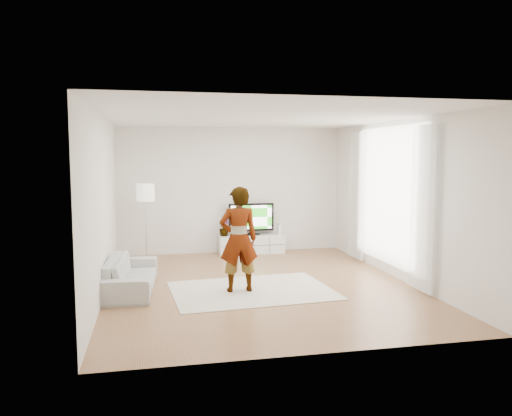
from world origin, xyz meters
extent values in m
plane|color=#A36F49|center=(0.00, 0.00, 0.00)|extent=(6.00, 6.00, 0.00)
plane|color=white|center=(0.00, 0.00, 2.80)|extent=(6.00, 6.00, 0.00)
cube|color=silver|center=(-2.50, 0.00, 1.40)|extent=(0.02, 6.00, 2.80)
cube|color=silver|center=(2.50, 0.00, 1.40)|extent=(0.02, 6.00, 2.80)
cube|color=silver|center=(0.00, 3.00, 1.40)|extent=(5.00, 0.02, 2.80)
cube|color=silver|center=(0.00, -3.00, 1.40)|extent=(5.00, 0.02, 2.80)
cube|color=white|center=(2.48, 0.30, 1.45)|extent=(0.01, 2.60, 2.50)
cube|color=white|center=(2.40, -1.00, 1.35)|extent=(0.04, 0.70, 2.60)
cube|color=white|center=(2.40, 1.60, 1.35)|extent=(0.04, 0.70, 2.60)
cube|color=white|center=(0.42, 2.77, 0.21)|extent=(1.46, 0.41, 0.41)
cube|color=black|center=(0.42, 2.56, 0.21)|extent=(1.41, 0.00, 0.01)
cube|color=black|center=(0.05, 2.56, 0.21)|extent=(0.01, 0.00, 0.36)
cube|color=black|center=(0.78, 2.56, 0.21)|extent=(0.01, 0.00, 0.36)
cube|color=black|center=(0.42, 2.79, 0.42)|extent=(0.36, 0.20, 0.02)
cube|color=black|center=(0.42, 2.79, 0.46)|extent=(0.07, 0.05, 0.07)
cube|color=black|center=(0.42, 2.79, 0.81)|extent=(1.02, 0.05, 0.62)
cube|color=#219217|center=(0.42, 2.76, 0.81)|extent=(0.93, 0.01, 0.53)
cube|color=white|center=(1.05, 2.77, 0.53)|extent=(0.06, 0.17, 0.23)
cube|color=#4CB2FF|center=(1.05, 2.68, 0.55)|extent=(0.01, 0.00, 0.13)
imported|color=#3F7238|center=(-0.20, 2.77, 0.60)|extent=(0.24, 0.24, 0.37)
cube|color=beige|center=(-0.19, -0.32, 0.01)|extent=(2.67, 2.02, 0.01)
imported|color=#334772|center=(-0.41, -0.32, 0.85)|extent=(0.62, 0.41, 1.68)
imported|color=#B5B6B0|center=(-2.10, 0.09, 0.27)|extent=(0.86, 1.89, 0.54)
cylinder|color=silver|center=(-1.87, 2.24, 0.01)|extent=(0.28, 0.28, 0.02)
cylinder|color=silver|center=(-1.87, 2.24, 0.64)|extent=(0.04, 0.04, 1.24)
cylinder|color=white|center=(-1.87, 2.24, 1.44)|extent=(0.36, 0.36, 0.35)
camera|label=1|loc=(-1.74, -8.04, 2.18)|focal=35.00mm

